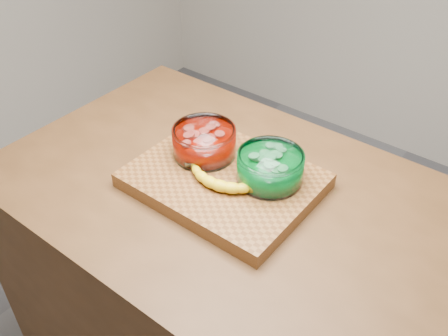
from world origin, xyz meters
The scene contains 5 objects.
counter centered at (0.00, 0.00, 0.45)m, with size 1.20×0.80×0.90m, color #4B2D16.
cutting_board centered at (0.00, 0.00, 0.92)m, with size 0.45×0.35×0.04m, color brown.
bowl_red centered at (-0.09, 0.04, 0.98)m, with size 0.17×0.17×0.08m.
bowl_green centered at (0.10, 0.05, 0.98)m, with size 0.16×0.16×0.08m.
banana centered at (0.02, -0.02, 0.96)m, with size 0.24×0.13×0.03m, color yellow, non-canonical shape.
Camera 1 is at (0.60, -0.77, 1.73)m, focal length 40.00 mm.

